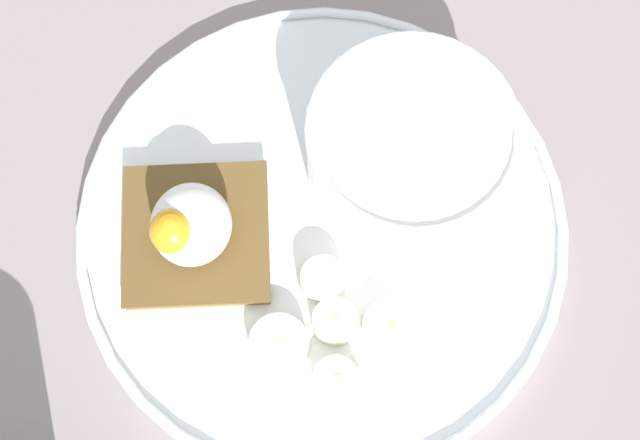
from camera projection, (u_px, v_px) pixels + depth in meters
The scene contains 10 objects.
ground_plane at pixel (320, 238), 56.06cm from camera, with size 120.00×120.00×2.00cm, color gray.
plate at pixel (320, 230), 54.33cm from camera, with size 30.00×30.00×1.60cm.
oatmeal_bowl at pixel (407, 148), 52.14cm from camera, with size 12.23×12.23×6.35cm.
toast_slice at pixel (194, 235), 53.27cm from camera, with size 9.15×9.15×1.32cm.
poached_egg at pixel (186, 226), 50.85cm from camera, with size 4.95×4.69×4.02cm.
banana_slice_front at pixel (335, 379), 50.82cm from camera, with size 3.06×3.25×1.88cm.
banana_slice_left at pixel (324, 278), 52.47cm from camera, with size 3.97×3.93×1.87cm.
banana_slice_back at pixel (333, 321), 52.06cm from camera, with size 2.82×2.76×1.11cm.
banana_slice_right at pixel (277, 343), 51.49cm from camera, with size 4.26×4.17×1.60cm.
banana_slice_inner at pixel (390, 328), 51.76cm from camera, with size 3.54×3.61×1.51cm.
Camera 1 is at (14.50, 0.13, 55.16)cm, focal length 50.00 mm.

